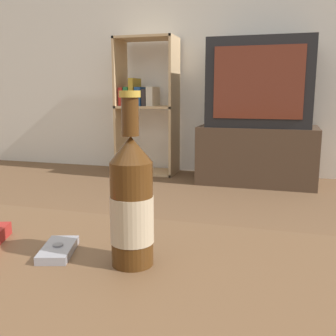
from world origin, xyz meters
TOP-DOWN VIEW (x-y plane):
  - back_wall at (0.00, 3.02)m, footprint 8.00×0.05m
  - coffee_table at (0.00, 0.00)m, footprint 1.36×0.61m
  - tv_stand at (0.08, 2.70)m, footprint 0.91×0.50m
  - television at (0.08, 2.70)m, footprint 0.77×0.47m
  - bookshelf at (-0.91, 2.81)m, footprint 0.52×0.30m
  - beer_bottle at (0.05, 0.08)m, footprint 0.07×0.07m
  - cell_phone at (-0.08, 0.08)m, footprint 0.08×0.11m

SIDE VIEW (x-z plane):
  - tv_stand at x=0.08m, z-range 0.00..0.45m
  - coffee_table at x=0.00m, z-range 0.16..0.60m
  - cell_phone at x=-0.08m, z-range 0.44..0.46m
  - beer_bottle at x=0.05m, z-range 0.41..0.68m
  - bookshelf at x=-0.91m, z-range 0.03..1.20m
  - television at x=0.08m, z-range 0.45..1.11m
  - back_wall at x=0.00m, z-range 0.00..2.60m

